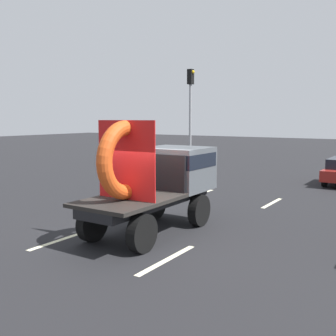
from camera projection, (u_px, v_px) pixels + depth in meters
The scene contains 7 objects.
ground_plane at pixel (138, 236), 11.51m from camera, with size 120.00×120.00×0.00m, color black.
flatbed_truck at pixel (161, 176), 12.07m from camera, with size 2.02×4.79×3.32m.
traffic_light at pixel (190, 106), 24.43m from camera, with size 0.42×0.36×6.32m.
lane_dash_left_near at pixel (67, 238), 11.30m from camera, with size 2.69×0.16×0.01m, color beige.
lane_dash_left_far at pixel (200, 194), 17.84m from camera, with size 2.35×0.16×0.01m, color beige.
lane_dash_right_near at pixel (167, 260), 9.54m from camera, with size 2.40×0.16×0.01m, color beige.
lane_dash_right_far at pixel (272, 203), 15.89m from camera, with size 2.16×0.16×0.01m, color beige.
Camera 1 is at (6.81, -8.90, 3.37)m, focal length 42.65 mm.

